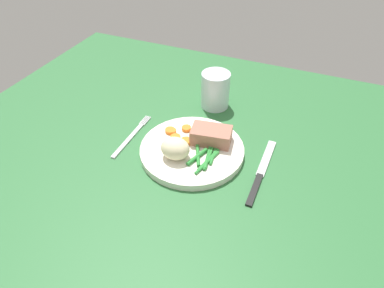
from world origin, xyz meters
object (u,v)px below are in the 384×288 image
object	(u,v)px
fork	(132,136)
knife	(261,172)
meat_portion	(211,135)
dinner_plate	(192,150)
water_glass	(215,92)

from	to	relation	value
fork	knife	xyz separation A→B (cm)	(31.13, -0.03, -0.00)
meat_portion	fork	size ratio (longest dim) A/B	0.53
fork	dinner_plate	bearing A→B (deg)	3.91
meat_portion	knife	bearing A→B (deg)	-17.16
dinner_plate	knife	size ratio (longest dim) A/B	1.12
dinner_plate	meat_portion	bearing A→B (deg)	49.40
knife	fork	bearing A→B (deg)	-179.78
meat_portion	water_glass	size ratio (longest dim) A/B	0.94
meat_portion	knife	world-z (taller)	meat_portion
knife	water_glass	distance (cm)	26.96
dinner_plate	water_glass	world-z (taller)	water_glass
meat_portion	fork	bearing A→B (deg)	-168.10
meat_portion	fork	distance (cm)	19.11
meat_portion	water_glass	bearing A→B (deg)	106.97
meat_portion	water_glass	xyz separation A→B (cm)	(-4.92, 16.14, 0.72)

